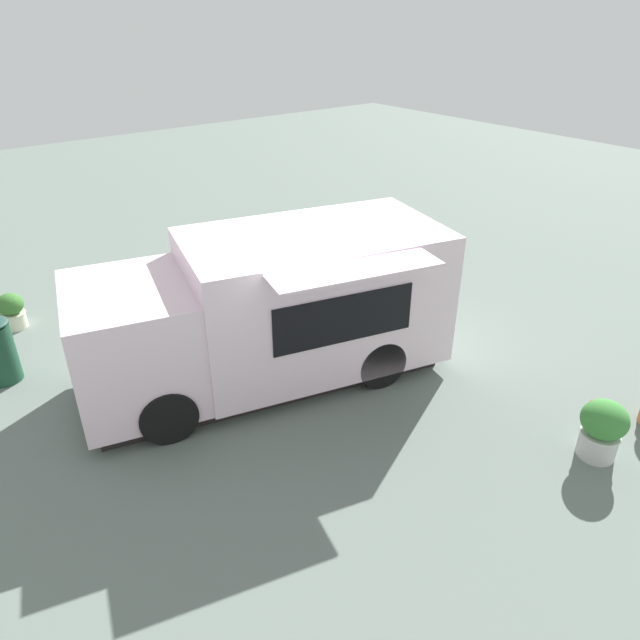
# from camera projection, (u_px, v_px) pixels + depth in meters

# --- Properties ---
(ground_plane) EXTENTS (40.00, 40.00, 0.00)m
(ground_plane) POSITION_uv_depth(u_px,v_px,m) (301.00, 372.00, 9.16)
(ground_plane) COLOR slate
(food_truck) EXTENTS (5.72, 3.73, 2.23)m
(food_truck) POSITION_uv_depth(u_px,v_px,m) (271.00, 313.00, 8.62)
(food_truck) COLOR white
(food_truck) RESTS_ON ground_plane
(planter_flowering_near) EXTENTS (0.58, 0.58, 0.82)m
(planter_flowering_near) POSITION_uv_depth(u_px,v_px,m) (602.00, 428.00, 7.27)
(planter_flowering_near) COLOR silver
(planter_flowering_near) RESTS_ON ground_plane
(planter_flowering_far) EXTENTS (0.46, 0.46, 0.66)m
(planter_flowering_far) POSITION_uv_depth(u_px,v_px,m) (11.00, 310.00, 10.26)
(planter_flowering_far) COLOR beige
(planter_flowering_far) RESTS_ON ground_plane
(plaza_bench) EXTENTS (1.74, 1.05, 0.46)m
(plaza_bench) POSITION_uv_depth(u_px,v_px,m) (401.00, 251.00, 12.69)
(plaza_bench) COLOR brown
(plaza_bench) RESTS_ON ground_plane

